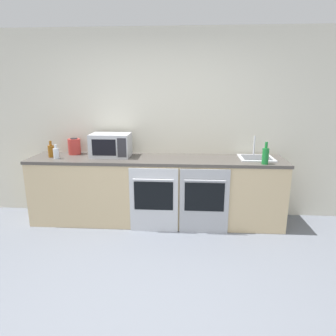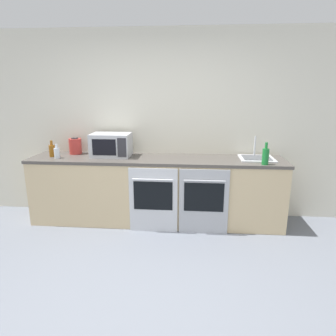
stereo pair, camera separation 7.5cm
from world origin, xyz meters
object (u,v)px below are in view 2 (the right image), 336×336
at_px(microwave, 111,145).
at_px(sink, 257,158).
at_px(oven_left, 153,200).
at_px(bottle_clear, 57,153).
at_px(bottle_amber, 52,150).
at_px(kettle, 75,146).
at_px(bottle_green, 265,156).
at_px(oven_right, 204,201).

distance_m(microwave, sink, 1.96).
relative_size(oven_left, bottle_clear, 4.52).
xyz_separation_m(microwave, bottle_amber, (-0.80, -0.09, -0.07)).
relative_size(oven_left, kettle, 3.69).
height_order(bottle_clear, sink, sink).
xyz_separation_m(oven_left, bottle_green, (1.37, 0.09, 0.58)).
xyz_separation_m(microwave, sink, (1.96, 0.01, -0.14)).
distance_m(oven_left, oven_right, 0.64).
height_order(bottle_amber, kettle, kettle).
height_order(oven_left, bottle_clear, bottle_clear).
height_order(oven_right, bottle_amber, bottle_amber).
xyz_separation_m(microwave, bottle_clear, (-0.70, -0.17, -0.08)).
bearing_deg(oven_left, oven_right, 0.00).
height_order(oven_right, sink, sink).
relative_size(bottle_green, sink, 0.62).
relative_size(bottle_clear, bottle_amber, 0.85).
distance_m(oven_left, sink, 1.47).
height_order(oven_left, sink, sink).
distance_m(oven_left, bottle_green, 1.49).
bearing_deg(kettle, bottle_clear, -115.80).
distance_m(oven_left, bottle_amber, 1.56).
bearing_deg(bottle_amber, microwave, 6.55).
distance_m(bottle_green, bottle_clear, 2.69).
height_order(bottle_green, bottle_clear, bottle_green).
xyz_separation_m(bottle_clear, bottle_amber, (-0.11, 0.08, 0.01)).
distance_m(bottle_green, kettle, 2.59).
distance_m(bottle_clear, kettle, 0.33).
height_order(oven_left, bottle_amber, bottle_amber).
bearing_deg(bottle_green, oven_left, -176.44).
bearing_deg(sink, kettle, 177.50).
bearing_deg(bottle_clear, sink, 3.91).
height_order(microwave, bottle_amber, microwave).
relative_size(oven_left, oven_right, 1.00).
bearing_deg(kettle, oven_right, -15.51).
bearing_deg(bottle_green, bottle_clear, 177.27).
bearing_deg(bottle_amber, sink, 2.04).
relative_size(oven_left, microwave, 1.62).
xyz_separation_m(kettle, sink, (2.51, -0.11, -0.10)).
bearing_deg(bottle_green, kettle, 170.67).
distance_m(oven_right, bottle_amber, 2.16).
xyz_separation_m(oven_left, bottle_clear, (-1.32, 0.21, 0.55)).
distance_m(bottle_clear, bottle_amber, 0.14).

